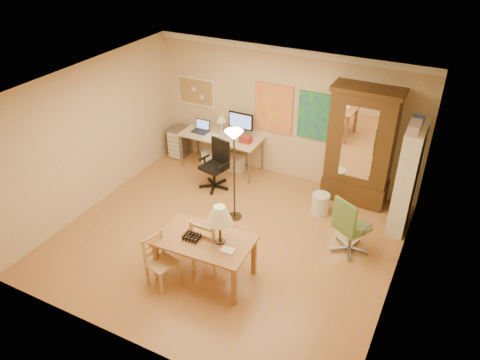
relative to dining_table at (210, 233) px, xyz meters
The scene contains 16 objects.
floor 1.28m from the dining_table, 104.42° to the left, with size 5.50×5.50×0.00m, color #AC743D.
crown_molding 3.85m from the dining_table, 94.05° to the left, with size 5.50×0.08×0.12m, color white.
corkboard 4.15m from the dining_table, 123.93° to the left, with size 0.90×0.04×0.62m, color tan.
art_panel_left 3.49m from the dining_table, 98.20° to the left, with size 0.80×0.04×1.00m, color yellow.
art_panel_right 3.48m from the dining_table, 83.14° to the left, with size 0.75×0.04×0.95m, color #22598A.
dining_table is the anchor object (origin of this frame).
ladder_chair_back 0.46m from the dining_table, 132.39° to the left, with size 0.44×0.42×0.95m.
ladder_chair_left 0.88m from the dining_table, 143.56° to the right, with size 0.46×0.47×0.84m.
torchiere_lamp 1.71m from the dining_table, 104.88° to the left, with size 0.32×0.32×1.75m.
computer_desk 3.44m from the dining_table, 115.42° to the left, with size 1.72×0.75×1.30m.
office_chair_black 2.70m from the dining_table, 118.23° to the left, with size 0.62×0.62×1.00m.
office_chair_green 2.38m from the dining_table, 42.61° to the left, with size 0.64×0.65×1.04m.
drawer_cart 4.11m from the dining_table, 130.31° to the left, with size 0.34×0.41×0.69m.
armoire 3.46m from the dining_table, 66.76° to the left, with size 1.24×0.59×2.28m.
bookshelf 3.51m from the dining_table, 48.81° to the left, with size 0.29×0.77×1.92m.
wastebin 2.65m from the dining_table, 68.51° to the left, with size 0.33×0.33×0.41m, color silver.
Camera 1 is at (3.10, -5.58, 5.06)m, focal length 35.00 mm.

